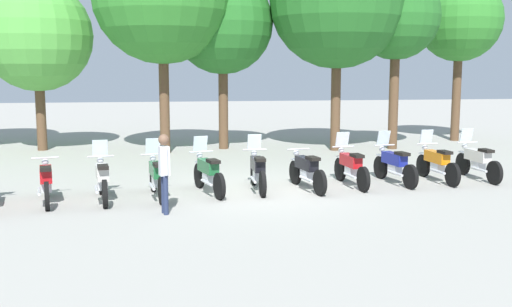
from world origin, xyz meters
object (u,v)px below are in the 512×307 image
(tree_6, at_px, (460,20))
(tree_4, at_px, (338,0))
(motorcycle_5, at_px, (258,170))
(motorcycle_6, at_px, (307,170))
(person_0, at_px, (164,167))
(tree_1, at_px, (37,36))
(motorcycle_1, at_px, (46,181))
(motorcycle_8, at_px, (394,164))
(motorcycle_3, at_px, (157,176))
(motorcycle_10, at_px, (477,161))
(motorcycle_7, at_px, (351,166))
(tree_5, at_px, (396,17))
(motorcycle_9, at_px, (437,163))
(motorcycle_4, at_px, (208,173))
(motorcycle_2, at_px, (102,179))
(tree_3, at_px, (223,24))

(tree_6, bearing_deg, tree_4, -159.33)
(tree_6, bearing_deg, motorcycle_5, -136.90)
(motorcycle_6, distance_m, tree_4, 9.05)
(person_0, height_order, tree_1, tree_1)
(motorcycle_1, bearing_deg, person_0, -129.55)
(motorcycle_8, bearing_deg, person_0, 103.76)
(motorcycle_3, height_order, person_0, person_0)
(motorcycle_10, height_order, tree_1, tree_1)
(motorcycle_7, xyz_separation_m, tree_1, (-9.44, 8.29, 3.69))
(motorcycle_10, bearing_deg, tree_5, -3.89)
(motorcycle_10, bearing_deg, tree_4, 15.93)
(motorcycle_3, bearing_deg, motorcycle_9, -91.08)
(motorcycle_4, height_order, motorcycle_5, same)
(tree_1, bearing_deg, motorcycle_8, -37.25)
(motorcycle_5, bearing_deg, motorcycle_2, 99.89)
(person_0, bearing_deg, motorcycle_1, 137.12)
(motorcycle_5, distance_m, motorcycle_7, 2.52)
(motorcycle_1, distance_m, motorcycle_6, 6.32)
(tree_6, bearing_deg, tree_5, -149.30)
(motorcycle_7, relative_size, tree_1, 0.35)
(motorcycle_9, height_order, tree_1, tree_1)
(tree_4, bearing_deg, motorcycle_10, -69.85)
(motorcycle_1, height_order, motorcycle_3, motorcycle_3)
(motorcycle_8, relative_size, tree_4, 0.27)
(motorcycle_1, xyz_separation_m, person_0, (2.71, -1.46, 0.50))
(motorcycle_3, bearing_deg, tree_1, 17.52)
(motorcycle_6, xyz_separation_m, motorcycle_9, (3.77, 0.58, 0.01))
(motorcycle_8, bearing_deg, tree_6, -43.73)
(motorcycle_8, xyz_separation_m, tree_1, (-10.70, 8.13, 3.69))
(motorcycle_7, xyz_separation_m, motorcycle_9, (2.51, 0.27, 0.00))
(tree_3, bearing_deg, motorcycle_5, -88.95)
(motorcycle_9, bearing_deg, tree_6, -34.08)
(motorcycle_1, bearing_deg, tree_4, -60.64)
(motorcycle_1, xyz_separation_m, motorcycle_6, (6.29, 0.65, 0.00))
(person_0, distance_m, tree_3, 11.05)
(motorcycle_8, height_order, motorcycle_9, same)
(tree_3, bearing_deg, tree_5, -8.35)
(person_0, bearing_deg, tree_5, 32.65)
(motorcycle_3, distance_m, tree_1, 10.69)
(motorcycle_7, height_order, person_0, person_0)
(motorcycle_9, distance_m, motorcycle_10, 1.26)
(motorcycle_8, height_order, tree_6, tree_6)
(motorcycle_2, bearing_deg, motorcycle_4, -88.41)
(tree_4, bearing_deg, motorcycle_4, -126.18)
(motorcycle_6, distance_m, tree_6, 13.39)
(motorcycle_4, height_order, motorcycle_8, same)
(tree_3, bearing_deg, motorcycle_7, -71.11)
(motorcycle_5, distance_m, tree_6, 14.17)
(motorcycle_6, distance_m, motorcycle_10, 5.08)
(motorcycle_2, xyz_separation_m, motorcycle_8, (7.54, 1.04, 0.00))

